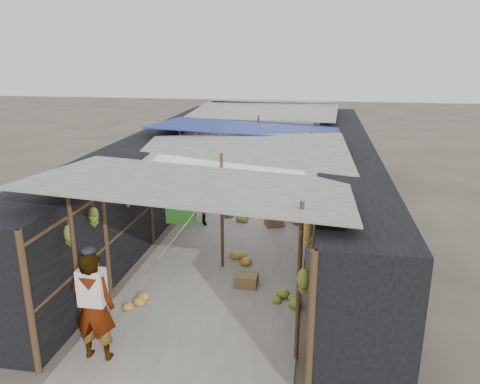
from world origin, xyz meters
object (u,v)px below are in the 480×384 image
Objects in this scene: black_basin at (307,197)px; vendor_seated at (307,188)px; vendor_elderly at (94,306)px; shopper_blue at (199,197)px; crate_near at (274,222)px.

black_basin is 0.67× the size of vendor_seated.
shopper_blue is (0.11, 5.99, -0.10)m from vendor_elderly.
black_basin is 0.41× the size of shopper_blue.
shopper_blue is at bearing -91.53° from vendor_elderly.
black_basin is (0.81, 2.55, -0.04)m from crate_near.
vendor_seated is (0.81, 2.27, 0.36)m from crate_near.
vendor_elderly is (-2.98, -8.77, 0.81)m from black_basin.
vendor_elderly reaches higher than crate_near.
black_basin is at bearing -109.27° from vendor_elderly.
vendor_seated is at bearing -90.00° from black_basin.
vendor_seated is (2.98, 8.49, -0.41)m from vendor_elderly.
vendor_seated is at bearing 52.05° from shopper_blue.
shopper_blue is (-2.06, -0.23, 0.67)m from crate_near.
crate_near is at bearing 17.29° from shopper_blue.
vendor_elderly reaches higher than black_basin.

